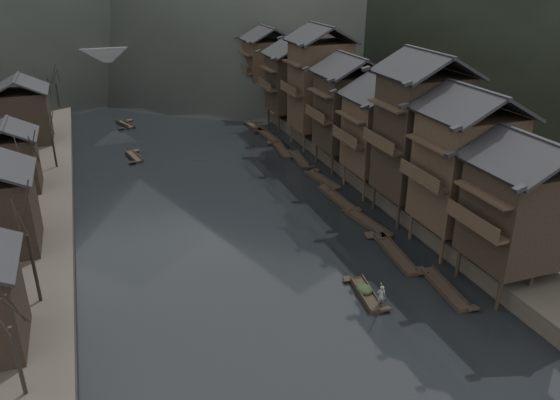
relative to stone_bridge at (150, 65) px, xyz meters
name	(u,v)px	position (x,y,z in m)	size (l,w,h in m)	color
water	(269,273)	(0.00, -72.00, -5.11)	(300.00, 300.00, 0.00)	black
right_bank	(393,110)	(35.00, -32.00, -4.21)	(40.00, 200.00, 1.80)	#2D2823
stilt_houses	(357,98)	(17.28, -52.78, 3.79)	(9.00, 67.60, 16.37)	black
left_houses	(5,159)	(-20.50, -51.88, 0.55)	(8.10, 53.20, 8.73)	black
bare_trees	(42,147)	(-17.00, -51.79, 1.40)	(3.98, 71.65, 7.96)	black
moored_sampans	(317,179)	(11.77, -54.54, -4.91)	(2.99, 54.62, 0.47)	black
midriver_boats	(130,139)	(-7.25, -31.20, -4.91)	(2.58, 21.01, 0.44)	black
stone_bridge	(150,65)	(0.00, 0.00, 0.00)	(40.00, 6.00, 9.00)	#4C4C4F
hero_sampan	(366,293)	(5.99, -77.57, -4.91)	(1.73, 5.28, 0.44)	black
cargo_heap	(364,285)	(5.95, -77.33, -4.33)	(1.15, 1.50, 0.69)	black
boatman	(381,293)	(6.24, -79.38, -3.80)	(0.63, 0.42, 1.74)	#5D5D5F
bamboo_pole	(387,261)	(6.44, -79.38, -1.17)	(0.06, 0.06, 4.67)	#8C7A51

